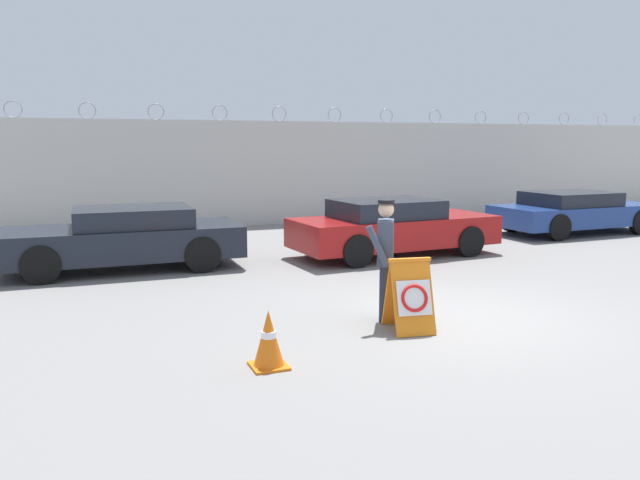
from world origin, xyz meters
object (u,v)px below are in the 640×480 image
object	(u,v)px
barricade_sign	(410,295)
security_guard	(385,254)
parked_car_far_side	(574,212)
traffic_cone_near	(269,339)
parked_car_front_coupe	(124,238)
parked_car_rear_sedan	(393,227)

from	to	relation	value
barricade_sign	security_guard	bearing A→B (deg)	109.20
barricade_sign	security_guard	world-z (taller)	security_guard
barricade_sign	parked_car_far_side	xyz separation A→B (m)	(8.88, 6.44, 0.12)
barricade_sign	traffic_cone_near	world-z (taller)	barricade_sign
traffic_cone_near	parked_car_front_coupe	size ratio (longest dim) A/B	0.14
parked_car_front_coupe	parked_car_rear_sedan	size ratio (longest dim) A/B	0.99
security_guard	parked_car_far_side	distance (m)	10.75
barricade_sign	parked_car_rear_sedan	bearing A→B (deg)	73.15
traffic_cone_near	parked_car_far_side	world-z (taller)	parked_car_far_side
security_guard	parked_car_rear_sedan	bearing A→B (deg)	179.95
traffic_cone_near	parked_car_far_side	size ratio (longest dim) A/B	0.14
parked_car_front_coupe	parked_car_far_side	bearing A→B (deg)	-176.49
parked_car_front_coupe	parked_car_far_side	world-z (taller)	parked_car_front_coupe
parked_car_rear_sedan	barricade_sign	bearing A→B (deg)	-119.91
barricade_sign	security_guard	xyz separation A→B (m)	(-0.10, 0.55, 0.47)
security_guard	parked_car_front_coupe	bearing A→B (deg)	-119.38
security_guard	parked_car_rear_sedan	distance (m)	5.27
parked_car_rear_sedan	parked_car_far_side	xyz separation A→B (m)	(6.43, 1.29, -0.04)
barricade_sign	parked_car_front_coupe	bearing A→B (deg)	128.49
traffic_cone_near	parked_car_rear_sedan	distance (m)	7.44
security_guard	traffic_cone_near	world-z (taller)	security_guard
traffic_cone_near	parked_car_far_side	distance (m)	13.14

